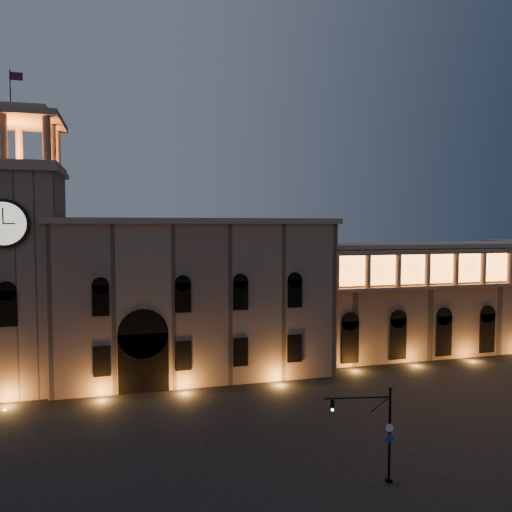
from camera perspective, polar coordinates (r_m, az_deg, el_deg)
name	(u,v)px	position (r m, az deg, el deg)	size (l,w,h in m)	color
ground	(263,453)	(39.63, 0.85, -21.61)	(160.00, 160.00, 0.00)	black
government_building	(194,296)	(57.55, -7.11, -4.57)	(30.80, 12.80, 17.60)	#836655
clock_tower	(15,268)	(56.70, -25.79, -1.22)	(9.80, 9.80, 32.40)	#836655
colonnade_wing	(442,295)	(72.46, 20.50, -4.24)	(40.60, 11.50, 14.50)	#7E6150
traffic_light	(378,433)	(35.36, 13.77, -19.02)	(4.57, 1.07, 6.34)	black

